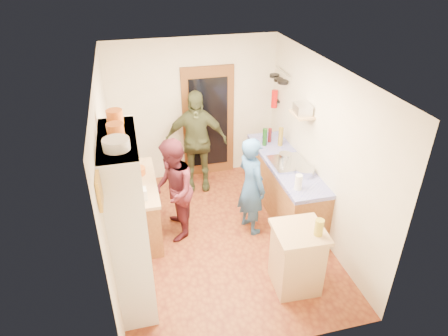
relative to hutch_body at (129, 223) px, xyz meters
name	(u,v)px	position (x,y,z in m)	size (l,w,h in m)	color
floor	(221,237)	(1.30, 0.80, -1.11)	(3.00, 4.00, 0.02)	brown
ceiling	(220,69)	(1.30, 0.80, 1.51)	(3.00, 4.00, 0.02)	silver
wall_back	(194,110)	(1.30, 2.81, 0.20)	(3.00, 0.02, 2.60)	beige
wall_front	(270,261)	(1.30, -1.21, 0.20)	(3.00, 0.02, 2.60)	beige
wall_left	(108,176)	(-0.21, 0.80, 0.20)	(0.02, 4.00, 2.60)	beige
wall_right	(321,150)	(2.81, 0.80, 0.20)	(0.02, 4.00, 2.60)	beige
door_frame	(208,123)	(1.55, 2.77, -0.05)	(0.95, 0.06, 2.10)	brown
door_glass	(209,123)	(1.55, 2.74, -0.05)	(0.70, 0.02, 1.70)	black
hutch_body	(129,223)	(0.00, 0.00, 0.00)	(0.40, 1.20, 2.20)	white
hutch_top_shelf	(117,140)	(0.00, 0.00, 1.08)	(0.40, 1.14, 0.04)	white
plate_stack	(116,144)	(0.00, -0.26, 1.16)	(0.26, 0.26, 0.11)	white
orange_pot_a	(115,130)	(0.00, 0.04, 1.17)	(0.18, 0.18, 0.14)	orange
orange_pot_b	(115,117)	(0.00, 0.38, 1.18)	(0.18, 0.18, 0.16)	orange
left_counter_base	(137,208)	(0.10, 1.25, -0.68)	(0.60, 1.40, 0.85)	#996531
left_counter_top	(134,183)	(0.10, 1.25, -0.23)	(0.64, 1.44, 0.05)	tan
toaster	(139,195)	(0.15, 0.76, -0.12)	(0.21, 0.14, 0.16)	white
kettle	(130,182)	(0.05, 1.12, -0.11)	(0.17, 0.17, 0.19)	white
orange_bowl	(138,171)	(0.18, 1.47, -0.15)	(0.22, 0.22, 0.10)	orange
chopping_board	(133,162)	(0.12, 1.84, -0.19)	(0.30, 0.22, 0.03)	tan
right_counter_base	(284,186)	(2.50, 1.30, -0.68)	(0.60, 2.20, 0.84)	#996531
right_counter_top	(286,163)	(2.50, 1.30, -0.23)	(0.62, 2.22, 0.06)	#0F0EA1
hob	(289,163)	(2.50, 1.19, -0.18)	(0.55, 0.58, 0.04)	silver
pot_on_hob	(285,157)	(2.45, 1.23, -0.09)	(0.20, 0.20, 0.13)	silver
bottle_a	(265,137)	(2.35, 1.92, -0.05)	(0.08, 0.08, 0.31)	#143F14
bottle_b	(270,135)	(2.48, 2.03, -0.08)	(0.06, 0.06, 0.25)	#591419
bottle_c	(281,137)	(2.61, 1.85, -0.04)	(0.08, 0.08, 0.33)	olive
paper_towel	(298,182)	(2.35, 0.48, -0.09)	(0.10, 0.10, 0.23)	white
mixing_bowl	(304,172)	(2.60, 0.83, -0.14)	(0.29, 0.29, 0.11)	silver
island_base	(297,260)	(2.00, -0.40, -0.67)	(0.55, 0.55, 0.86)	tan
island_top	(300,232)	(2.00, -0.40, -0.22)	(0.62, 0.62, 0.05)	tan
cutting_board	(295,229)	(1.95, -0.34, -0.21)	(0.35, 0.28, 0.02)	white
oil_jar	(319,227)	(2.18, -0.53, -0.08)	(0.11, 0.11, 0.21)	#AD9E2D
pan_rail	(283,71)	(2.76, 2.33, 0.95)	(0.02, 0.02, 0.65)	silver
pan_hang_a	(283,82)	(2.70, 2.15, 0.82)	(0.18, 0.18, 0.05)	black
pan_hang_b	(278,80)	(2.70, 2.35, 0.80)	(0.16, 0.16, 0.05)	black
pan_hang_c	(274,76)	(2.70, 2.55, 0.81)	(0.17, 0.17, 0.05)	black
wall_shelf	(302,114)	(2.67, 1.25, 0.60)	(0.26, 0.42, 0.03)	tan
radio	(303,109)	(2.67, 1.25, 0.69)	(0.22, 0.30, 0.15)	silver
ext_bracket	(277,101)	(2.77, 2.50, 0.35)	(0.06, 0.10, 0.04)	black
fire_extinguisher	(274,99)	(2.71, 2.50, 0.40)	(0.11, 0.11, 0.32)	red
picture_frame	(99,191)	(-0.18, -0.75, 0.95)	(0.03, 0.25, 0.30)	gold
person_hob	(254,186)	(1.83, 0.88, -0.31)	(0.57, 0.38, 1.57)	#2C5691
person_left	(175,189)	(0.67, 1.08, -0.30)	(0.77, 0.60, 1.59)	#4B1823
person_back	(197,141)	(1.24, 2.30, -0.18)	(1.08, 0.45, 1.84)	#393E24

